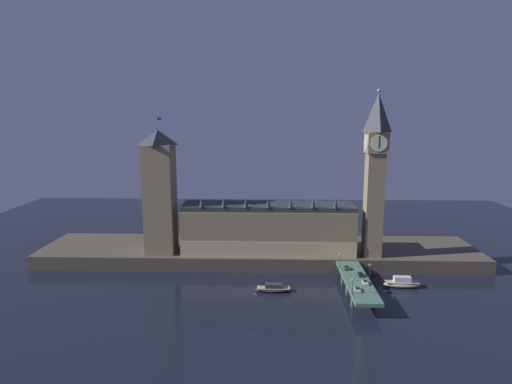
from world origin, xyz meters
name	(u,v)px	position (x,y,z in m)	size (l,w,h in m)	color
ground_plane	(257,288)	(0.00, 0.00, 0.00)	(400.00, 400.00, 0.00)	black
embankment	(259,252)	(0.00, 39.00, 3.41)	(220.00, 42.00, 6.81)	#4C4438
parliament_hall	(268,228)	(4.78, 30.44, 18.71)	(83.25, 20.24, 28.60)	#8E7A56
clock_tower	(375,170)	(54.30, 25.52, 48.22)	(9.98, 10.09, 78.08)	#8E7A56
victoria_tower	(160,192)	(-47.62, 28.40, 36.76)	(14.08, 14.08, 65.64)	#8E7A56
bridge	(357,284)	(41.66, -5.00, 4.45)	(10.27, 46.00, 6.39)	#4C7560
car_northbound_lead	(347,268)	(39.40, 7.14, 7.12)	(2.07, 3.92, 1.57)	#235633
car_northbound_trail	(357,289)	(39.40, -16.35, 7.00)	(2.06, 4.22, 1.30)	silver
car_southbound_lead	(365,282)	(43.92, -9.28, 7.07)	(1.96, 4.00, 1.45)	white
car_southbound_trail	(361,274)	(43.92, -0.64, 7.06)	(2.06, 4.16, 1.44)	black
pedestrian_near_rail	(352,290)	(37.14, -17.67, 7.38)	(0.38, 0.38, 1.85)	black
pedestrian_far_rail	(342,268)	(37.14, 5.97, 7.33)	(0.38, 0.38, 1.77)	black
street_lamp_near	(352,284)	(36.74, -19.72, 10.34)	(1.34, 0.60, 6.31)	#2D3333
street_lamp_mid	(370,270)	(46.58, -5.00, 10.74)	(1.34, 0.60, 6.96)	#2D3333
street_lamp_far	(340,259)	(36.74, 9.72, 10.37)	(1.34, 0.60, 6.36)	#2D3333
boat_upstream	(273,289)	(7.23, -3.13, 1.25)	(15.67, 5.01, 3.42)	#28282D
boat_downstream	(402,283)	(62.67, 3.26, 1.75)	(16.02, 5.21, 4.81)	#B2A893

